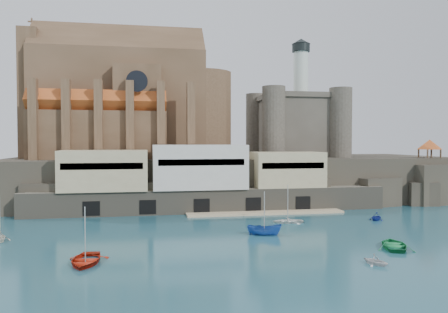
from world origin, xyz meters
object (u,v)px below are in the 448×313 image
church (129,105)px  castle_keep (296,123)px  pavilion (430,146)px  boat_1 (376,265)px  boat_2 (264,235)px  boat_0 (85,263)px

church → castle_keep: size_ratio=1.60×
castle_keep → pavilion: (25.92, -15.08, -5.59)m
church → boat_1: church is taller
pavilion → church: bearing=166.5°
boat_2 → boat_1: bearing=-140.1°
boat_0 → boat_1: (31.80, -6.21, 0.00)m
church → boat_0: church is taller
boat_1 → boat_2: 18.85m
church → boat_2: 51.91m
church → castle_keep: church is taller
boat_0 → pavilion: bearing=32.8°
castle_keep → pavilion: size_ratio=4.58×
church → pavilion: church is taller
boat_2 → pavilion: bearing=-45.3°
castle_keep → boat_2: (-19.37, -41.31, -18.31)m
pavilion → boat_0: 79.38m
boat_0 → boat_2: boat_0 is taller
pavilion → boat_0: (-69.04, -37.07, -12.73)m
boat_1 → pavilion: bearing=20.2°
boat_0 → boat_2: size_ratio=1.31×
boat_2 → boat_0: bearing=129.1°
pavilion → boat_0: size_ratio=0.96×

